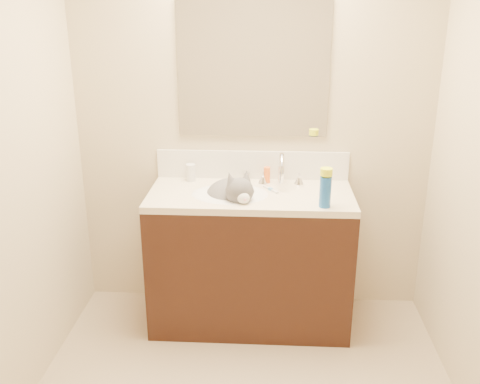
# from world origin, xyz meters

# --- Properties ---
(room_shell) EXTENTS (2.24, 2.54, 2.52)m
(room_shell) POSITION_xyz_m (0.00, 0.00, 1.49)
(room_shell) COLOR #C2B090
(room_shell) RESTS_ON ground
(vanity_cabinet) EXTENTS (1.20, 0.55, 0.82)m
(vanity_cabinet) POSITION_xyz_m (0.00, 0.97, 0.41)
(vanity_cabinet) COLOR black
(vanity_cabinet) RESTS_ON ground
(counter_slab) EXTENTS (1.20, 0.55, 0.04)m
(counter_slab) POSITION_xyz_m (0.00, 0.97, 0.84)
(counter_slab) COLOR beige
(counter_slab) RESTS_ON vanity_cabinet
(basin) EXTENTS (0.45, 0.36, 0.14)m
(basin) POSITION_xyz_m (-0.12, 0.94, 0.79)
(basin) COLOR white
(basin) RESTS_ON vanity_cabinet
(faucet) EXTENTS (0.28, 0.20, 0.21)m
(faucet) POSITION_xyz_m (0.18, 1.11, 0.95)
(faucet) COLOR silver
(faucet) RESTS_ON counter_slab
(cat) EXTENTS (0.43, 0.46, 0.33)m
(cat) POSITION_xyz_m (-0.10, 0.96, 0.84)
(cat) COLOR #4E4B4E
(cat) RESTS_ON basin
(backsplash) EXTENTS (1.20, 0.02, 0.18)m
(backsplash) POSITION_xyz_m (0.00, 1.24, 0.95)
(backsplash) COLOR silver
(backsplash) RESTS_ON counter_slab
(mirror) EXTENTS (0.90, 0.02, 0.80)m
(mirror) POSITION_xyz_m (0.00, 1.24, 1.54)
(mirror) COLOR white
(mirror) RESTS_ON room_shell
(pill_bottle) EXTENTS (0.07, 0.07, 0.11)m
(pill_bottle) POSITION_xyz_m (-0.38, 1.17, 0.91)
(pill_bottle) COLOR silver
(pill_bottle) RESTS_ON counter_slab
(pill_label) EXTENTS (0.07, 0.07, 0.04)m
(pill_label) POSITION_xyz_m (-0.38, 1.17, 0.90)
(pill_label) COLOR #FFA52A
(pill_label) RESTS_ON pill_bottle
(silver_jar) EXTENTS (0.06, 0.06, 0.05)m
(silver_jar) POSITION_xyz_m (-0.04, 1.19, 0.89)
(silver_jar) COLOR #B7B7BC
(silver_jar) RESTS_ON counter_slab
(amber_bottle) EXTENTS (0.05, 0.05, 0.10)m
(amber_bottle) POSITION_xyz_m (0.09, 1.16, 0.91)
(amber_bottle) COLOR orange
(amber_bottle) RESTS_ON counter_slab
(toothbrush) EXTENTS (0.09, 0.13, 0.01)m
(toothbrush) POSITION_xyz_m (0.12, 1.02, 0.87)
(toothbrush) COLOR silver
(toothbrush) RESTS_ON counter_slab
(toothbrush_head) EXTENTS (0.03, 0.03, 0.02)m
(toothbrush_head) POSITION_xyz_m (0.12, 1.02, 0.87)
(toothbrush_head) COLOR #68AADE
(toothbrush_head) RESTS_ON counter_slab
(spray_can) EXTENTS (0.08, 0.08, 0.17)m
(spray_can) POSITION_xyz_m (0.41, 0.77, 0.95)
(spray_can) COLOR #1853AE
(spray_can) RESTS_ON counter_slab
(spray_cap) EXTENTS (0.09, 0.09, 0.04)m
(spray_cap) POSITION_xyz_m (0.41, 0.77, 1.06)
(spray_cap) COLOR #E3F81A
(spray_cap) RESTS_ON spray_can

